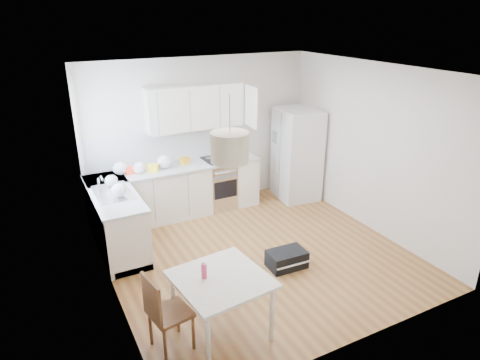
# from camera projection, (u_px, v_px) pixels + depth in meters

# --- Properties ---
(floor) EXTENTS (4.20, 4.20, 0.00)m
(floor) POSITION_uv_depth(u_px,v_px,m) (257.00, 254.00, 6.45)
(floor) COLOR brown
(floor) RESTS_ON ground
(ceiling) EXTENTS (4.20, 4.20, 0.00)m
(ceiling) POSITION_uv_depth(u_px,v_px,m) (260.00, 71.00, 5.45)
(ceiling) COLOR white
(ceiling) RESTS_ON wall_back
(wall_back) EXTENTS (4.20, 0.00, 4.20)m
(wall_back) POSITION_uv_depth(u_px,v_px,m) (200.00, 134.00, 7.68)
(wall_back) COLOR silver
(wall_back) RESTS_ON floor
(wall_left) EXTENTS (0.00, 4.20, 4.20)m
(wall_left) POSITION_uv_depth(u_px,v_px,m) (104.00, 198.00, 5.05)
(wall_left) COLOR silver
(wall_left) RESTS_ON floor
(wall_right) EXTENTS (0.00, 4.20, 4.20)m
(wall_right) POSITION_uv_depth(u_px,v_px,m) (372.00, 149.00, 6.85)
(wall_right) COLOR silver
(wall_right) RESTS_ON floor
(window_glassblock) EXTENTS (0.02, 1.00, 1.00)m
(window_glassblock) POSITION_uv_depth(u_px,v_px,m) (85.00, 141.00, 5.85)
(window_glassblock) COLOR #BFE0F9
(window_glassblock) RESTS_ON wall_left
(cabinets_back) EXTENTS (3.00, 0.60, 0.88)m
(cabinets_back) POSITION_uv_depth(u_px,v_px,m) (177.00, 192.00, 7.51)
(cabinets_back) COLOR silver
(cabinets_back) RESTS_ON floor
(cabinets_left) EXTENTS (0.60, 1.80, 0.88)m
(cabinets_left) POSITION_uv_depth(u_px,v_px,m) (116.00, 220.00, 6.50)
(cabinets_left) COLOR silver
(cabinets_left) RESTS_ON floor
(counter_back) EXTENTS (3.02, 0.64, 0.04)m
(counter_back) POSITION_uv_depth(u_px,v_px,m) (176.00, 168.00, 7.34)
(counter_back) COLOR silver
(counter_back) RESTS_ON cabinets_back
(counter_left) EXTENTS (0.64, 1.82, 0.04)m
(counter_left) POSITION_uv_depth(u_px,v_px,m) (112.00, 193.00, 6.33)
(counter_left) COLOR silver
(counter_left) RESTS_ON cabinets_left
(backsplash_back) EXTENTS (3.00, 0.01, 0.58)m
(backsplash_back) POSITION_uv_depth(u_px,v_px,m) (169.00, 146.00, 7.47)
(backsplash_back) COLOR white
(backsplash_back) RESTS_ON wall_back
(backsplash_left) EXTENTS (0.01, 1.80, 0.58)m
(backsplash_left) POSITION_uv_depth(u_px,v_px,m) (89.00, 177.00, 6.09)
(backsplash_left) COLOR white
(backsplash_left) RESTS_ON wall_left
(upper_cabinets) EXTENTS (1.70, 0.32, 0.75)m
(upper_cabinets) POSITION_uv_depth(u_px,v_px,m) (195.00, 107.00, 7.29)
(upper_cabinets) COLOR silver
(upper_cabinets) RESTS_ON wall_back
(range_oven) EXTENTS (0.50, 0.61, 0.88)m
(range_oven) POSITION_uv_depth(u_px,v_px,m) (218.00, 184.00, 7.85)
(range_oven) COLOR silver
(range_oven) RESTS_ON floor
(sink) EXTENTS (0.50, 0.80, 0.16)m
(sink) POSITION_uv_depth(u_px,v_px,m) (113.00, 193.00, 6.28)
(sink) COLOR silver
(sink) RESTS_ON counter_left
(refrigerator) EXTENTS (0.92, 0.95, 1.73)m
(refrigerator) POSITION_uv_depth(u_px,v_px,m) (297.00, 154.00, 8.15)
(refrigerator) COLOR white
(refrigerator) RESTS_ON floor
(dining_table) EXTENTS (1.04, 1.04, 0.74)m
(dining_table) POSITION_uv_depth(u_px,v_px,m) (221.00, 284.00, 4.62)
(dining_table) COLOR beige
(dining_table) RESTS_ON floor
(dining_chair) EXTENTS (0.45, 0.45, 0.94)m
(dining_chair) POSITION_uv_depth(u_px,v_px,m) (170.00, 311.00, 4.50)
(dining_chair) COLOR #502B18
(dining_chair) RESTS_ON floor
(drink_bottle) EXTENTS (0.07, 0.07, 0.21)m
(drink_bottle) POSITION_uv_depth(u_px,v_px,m) (204.00, 270.00, 4.55)
(drink_bottle) COLOR #D53B66
(drink_bottle) RESTS_ON dining_table
(gym_bag) EXTENTS (0.55, 0.38, 0.25)m
(gym_bag) POSITION_uv_depth(u_px,v_px,m) (287.00, 259.00, 6.08)
(gym_bag) COLOR black
(gym_bag) RESTS_ON floor
(pendant_lamp) EXTENTS (0.49, 0.49, 0.30)m
(pendant_lamp) POSITION_uv_depth(u_px,v_px,m) (230.00, 147.00, 4.14)
(pendant_lamp) COLOR beige
(pendant_lamp) RESTS_ON ceiling
(grocery_bag_a) EXTENTS (0.23, 0.20, 0.21)m
(grocery_bag_a) POSITION_uv_depth(u_px,v_px,m) (120.00, 169.00, 6.93)
(grocery_bag_a) COLOR white
(grocery_bag_a) RESTS_ON counter_back
(grocery_bag_b) EXTENTS (0.21, 0.18, 0.19)m
(grocery_bag_b) POSITION_uv_depth(u_px,v_px,m) (140.00, 168.00, 6.99)
(grocery_bag_b) COLOR white
(grocery_bag_b) RESTS_ON counter_back
(grocery_bag_c) EXTENTS (0.26, 0.22, 0.23)m
(grocery_bag_c) POSITION_uv_depth(u_px,v_px,m) (164.00, 162.00, 7.21)
(grocery_bag_c) COLOR white
(grocery_bag_c) RESTS_ON counter_back
(grocery_bag_d) EXTENTS (0.19, 0.16, 0.17)m
(grocery_bag_d) POSITION_uv_depth(u_px,v_px,m) (111.00, 181.00, 6.49)
(grocery_bag_d) COLOR white
(grocery_bag_d) RESTS_ON counter_back
(grocery_bag_e) EXTENTS (0.23, 0.19, 0.20)m
(grocery_bag_e) POSITION_uv_depth(u_px,v_px,m) (119.00, 190.00, 6.11)
(grocery_bag_e) COLOR white
(grocery_bag_e) RESTS_ON counter_left
(snack_orange) EXTENTS (0.19, 0.16, 0.11)m
(snack_orange) POSITION_uv_depth(u_px,v_px,m) (185.00, 161.00, 7.45)
(snack_orange) COLOR orange
(snack_orange) RESTS_ON counter_back
(snack_yellow) EXTENTS (0.21, 0.19, 0.12)m
(snack_yellow) POSITION_uv_depth(u_px,v_px,m) (153.00, 168.00, 7.08)
(snack_yellow) COLOR yellow
(snack_yellow) RESTS_ON counter_back
(snack_red) EXTENTS (0.18, 0.13, 0.12)m
(snack_red) POSITION_uv_depth(u_px,v_px,m) (130.00, 170.00, 6.99)
(snack_red) COLOR red
(snack_red) RESTS_ON counter_back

